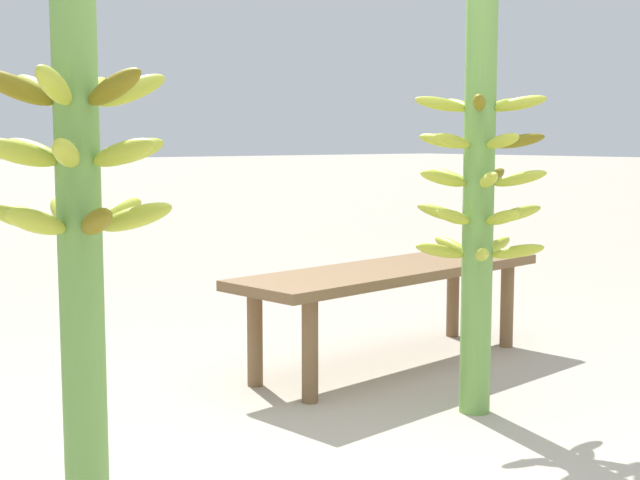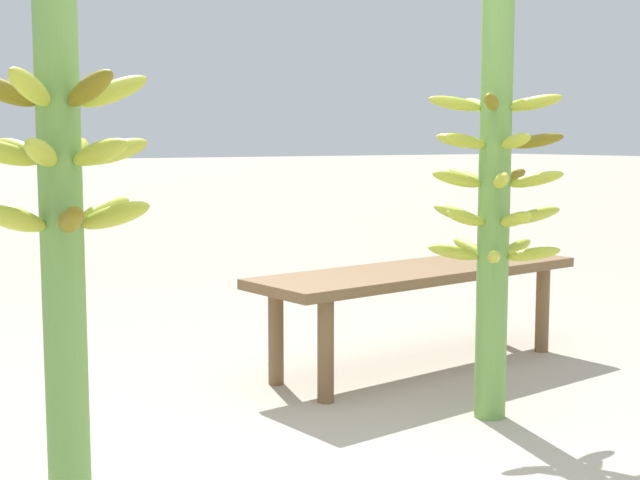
# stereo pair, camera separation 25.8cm
# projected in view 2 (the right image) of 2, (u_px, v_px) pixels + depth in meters

# --- Properties ---
(banana_stalk_left) EXTENTS (0.43, 0.43, 1.46)m
(banana_stalk_left) POSITION_uv_depth(u_px,v_px,m) (61.00, 207.00, 2.04)
(banana_stalk_left) COLOR #6B9E47
(banana_stalk_left) RESTS_ON ground_plane
(banana_stalk_center) EXTENTS (0.46, 0.46, 1.50)m
(banana_stalk_center) POSITION_uv_depth(u_px,v_px,m) (494.00, 192.00, 2.96)
(banana_stalk_center) COLOR #6B9E47
(banana_stalk_center) RESTS_ON ground_plane
(market_bench) EXTENTS (1.55, 0.59, 0.42)m
(market_bench) POSITION_uv_depth(u_px,v_px,m) (419.00, 281.00, 3.68)
(market_bench) COLOR brown
(market_bench) RESTS_ON ground_plane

